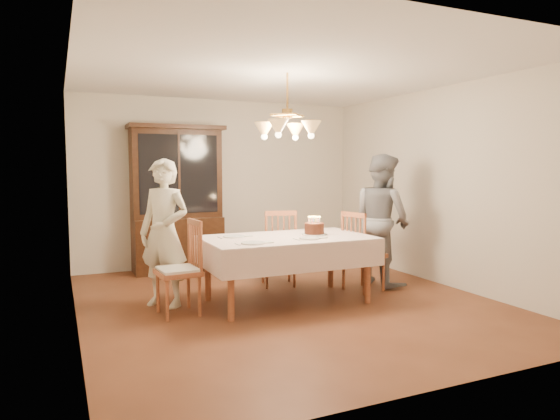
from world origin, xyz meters
name	(u,v)px	position (x,y,z in m)	size (l,w,h in m)	color
ground	(287,302)	(0.00, 0.00, 0.00)	(5.00, 5.00, 0.00)	#562B18
room_shell	(287,165)	(0.00, 0.00, 1.58)	(5.00, 5.00, 5.00)	white
dining_table	(287,243)	(0.00, 0.00, 0.68)	(1.90, 1.10, 0.76)	brown
china_hutch	(177,201)	(-0.76, 2.25, 1.04)	(1.38, 0.54, 2.16)	black
chair_far_side	(278,252)	(0.24, 0.78, 0.44)	(0.53, 0.51, 1.00)	brown
chair_left_end	(179,272)	(-1.25, 0.02, 0.45)	(0.45, 0.47, 1.00)	brown
chair_right_end	(363,256)	(1.10, 0.09, 0.44)	(0.51, 0.52, 1.00)	brown
elderly_woman	(164,233)	(-1.31, 0.41, 0.82)	(0.60, 0.39, 1.65)	#EFE7C9
adult_in_grey	(382,220)	(1.52, 0.30, 0.86)	(0.84, 0.65, 1.72)	slate
birthday_cake	(314,229)	(0.36, 0.01, 0.82)	(0.30, 0.30, 0.22)	white
place_setting_near_left	(254,243)	(-0.53, -0.32, 0.77)	(0.40, 0.25, 0.02)	white
place_setting_near_right	(310,238)	(0.17, -0.25, 0.77)	(0.37, 0.23, 0.02)	white
place_setting_far_left	(235,236)	(-0.55, 0.22, 0.77)	(0.39, 0.24, 0.02)	white
chandelier	(287,129)	(0.00, 0.00, 1.98)	(0.62, 0.62, 0.73)	#BF8C3F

